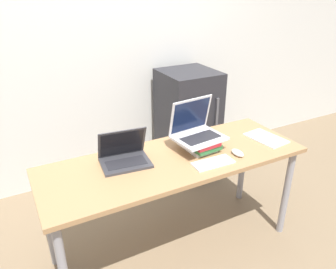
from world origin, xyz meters
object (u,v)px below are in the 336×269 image
laptop_on_books (196,130)px  book_stack (198,143)px  mouse (237,153)px  mini_fridge (188,123)px  wireless_keyboard (213,163)px  laptop_left (124,156)px  notepad (266,138)px

laptop_on_books → book_stack: bearing=-49.4°
book_stack → laptop_on_books: laptop_on_books is taller
laptop_on_books → mouse: size_ratio=3.27×
laptop_on_books → mini_fridge: 1.05m
laptop_on_books → wireless_keyboard: (-0.02, -0.24, -0.13)m
book_stack → laptop_on_books: size_ratio=0.83×
laptop_left → book_stack: (0.52, -0.05, -0.00)m
laptop_on_books → mouse: laptop_on_books is taller
laptop_on_books → notepad: (0.53, -0.12, -0.13)m
wireless_keyboard → notepad: bearing=11.8°
book_stack → mouse: (0.18, -0.20, -0.03)m
book_stack → mouse: size_ratio=2.71×
laptop_on_books → notepad: laptop_on_books is taller
laptop_left → laptop_on_books: (0.51, -0.04, 0.09)m
laptop_left → mini_fridge: size_ratio=0.31×
mouse → laptop_left: bearing=159.7°
book_stack → notepad: size_ratio=0.95×
laptop_left → book_stack: 0.52m
mini_fridge → mouse: bearing=-104.3°
laptop_left → mini_fridge: mini_fridge is taller
laptop_left → mini_fridge: 1.30m
laptop_left → laptop_on_books: 0.52m
mini_fridge → book_stack: bearing=-117.2°
book_stack → notepad: bearing=-11.8°
mouse → notepad: mouse is taller
laptop_left → notepad: size_ratio=1.07×
laptop_left → notepad: 1.05m
wireless_keyboard → mini_fridge: (0.48, 1.10, -0.24)m
book_stack → notepad: 0.53m
book_stack → laptop_on_books: 0.09m
laptop_on_books → laptop_left: bearing=175.4°
laptop_on_books → wireless_keyboard: laptop_on_books is taller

